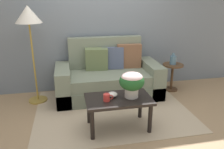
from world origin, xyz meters
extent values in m
plane|color=#997A56|center=(0.00, 0.00, 0.00)|extent=(14.00, 14.00, 0.00)
cube|color=slate|center=(0.00, 1.13, 1.48)|extent=(6.40, 0.12, 2.97)
cube|color=tan|center=(0.00, 0.05, 0.01)|extent=(2.49, 1.95, 0.01)
cube|color=#626B59|center=(0.05, 0.58, 0.13)|extent=(1.91, 0.90, 0.26)
cube|color=slate|center=(0.05, 0.56, 0.37)|extent=(1.41, 0.81, 0.21)
cube|color=slate|center=(0.05, 0.95, 0.66)|extent=(1.41, 0.16, 0.84)
cube|color=slate|center=(-0.78, 0.58, 0.31)|extent=(0.25, 0.90, 0.62)
cube|color=slate|center=(0.88, 0.58, 0.31)|extent=(0.25, 0.90, 0.62)
cube|color=#4C5670|center=(0.17, 0.81, 0.69)|extent=(0.43, 0.19, 0.43)
cube|color=brown|center=(0.50, 0.81, 0.71)|extent=(0.48, 0.18, 0.47)
cube|color=#607047|center=(-0.14, 0.79, 0.69)|extent=(0.43, 0.23, 0.43)
cylinder|color=black|center=(-0.42, -0.72, 0.22)|extent=(0.06, 0.06, 0.43)
cylinder|color=black|center=(0.38, -0.72, 0.22)|extent=(0.06, 0.06, 0.43)
cylinder|color=black|center=(-0.42, -0.30, 0.22)|extent=(0.06, 0.06, 0.43)
cylinder|color=black|center=(0.38, -0.30, 0.22)|extent=(0.06, 0.06, 0.43)
cube|color=black|center=(-0.02, -0.51, 0.45)|extent=(0.91, 0.54, 0.04)
cylinder|color=#4C331E|center=(1.35, 0.63, 0.01)|extent=(0.26, 0.26, 0.03)
cylinder|color=#4C331E|center=(1.35, 0.63, 0.27)|extent=(0.05, 0.05, 0.49)
cylinder|color=#4C331E|center=(1.35, 0.63, 0.53)|extent=(0.41, 0.41, 0.03)
cylinder|color=olive|center=(-1.25, 0.65, 0.01)|extent=(0.33, 0.33, 0.03)
cylinder|color=olive|center=(-1.25, 0.65, 0.71)|extent=(0.03, 0.03, 1.37)
cone|color=beige|center=(-1.25, 0.65, 1.54)|extent=(0.43, 0.43, 0.28)
cylinder|color=#B7B2A8|center=(0.16, -0.52, 0.55)|extent=(0.19, 0.19, 0.15)
ellipsoid|color=#1E5123|center=(0.16, -0.52, 0.71)|extent=(0.35, 0.35, 0.25)
ellipsoid|color=beige|center=(0.16, -0.52, 0.77)|extent=(0.29, 0.29, 0.14)
cylinder|color=red|center=(-0.20, -0.57, 0.52)|extent=(0.09, 0.09, 0.10)
torus|color=red|center=(-0.14, -0.57, 0.52)|extent=(0.07, 0.01, 0.07)
cylinder|color=silver|center=(-0.10, -0.46, 0.48)|extent=(0.05, 0.05, 0.02)
ellipsoid|color=silver|center=(-0.10, -0.46, 0.51)|extent=(0.14, 0.14, 0.06)
cylinder|color=slate|center=(1.35, 0.64, 0.63)|extent=(0.13, 0.13, 0.17)
cylinder|color=slate|center=(1.35, 0.64, 0.74)|extent=(0.06, 0.06, 0.06)
camera|label=1|loc=(-0.68, -3.26, 1.80)|focal=35.87mm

